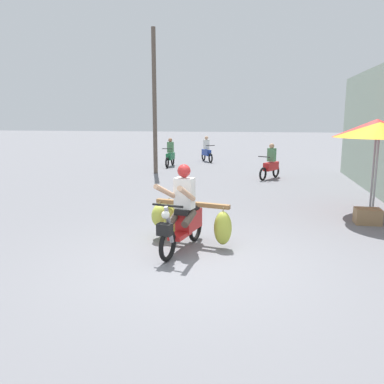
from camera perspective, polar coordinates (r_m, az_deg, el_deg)
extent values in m
plane|color=slate|center=(6.67, 0.67, -10.28)|extent=(120.00, 120.00, 0.00)
torus|color=black|center=(6.68, -3.57, -7.72)|extent=(0.21, 0.56, 0.56)
torus|color=black|center=(7.72, 0.46, -5.13)|extent=(0.21, 0.56, 0.56)
cube|color=red|center=(7.10, -1.74, -6.24)|extent=(0.36, 0.60, 0.08)
cube|color=red|center=(7.40, -0.44, -4.08)|extent=(0.42, 0.69, 0.36)
cube|color=black|center=(7.27, -0.70, -2.55)|extent=(0.39, 0.64, 0.10)
cylinder|color=gray|center=(6.63, -3.37, -4.78)|extent=(0.13, 0.29, 0.69)
cylinder|color=black|center=(6.52, -3.56, -1.99)|extent=(0.55, 0.17, 0.04)
sphere|color=silver|center=(6.48, -3.87, -3.34)|extent=(0.14, 0.14, 0.14)
cube|color=black|center=(6.51, -4.00, -5.47)|extent=(0.27, 0.21, 0.20)
cube|color=red|center=(6.59, -3.60, -5.24)|extent=(0.16, 0.30, 0.04)
cube|color=olive|center=(7.47, 0.02, -1.73)|extent=(1.48, 0.44, 0.08)
cube|color=olive|center=(7.63, 0.55, -1.68)|extent=(1.33, 0.39, 0.06)
ellipsoid|color=#B0BA40|center=(7.80, -3.51, -4.33)|extent=(0.46, 0.42, 0.60)
cylinder|color=#998459|center=(7.72, -3.54, -1.85)|extent=(0.02, 0.02, 0.16)
ellipsoid|color=#B3BD43|center=(7.74, -4.65, -3.50)|extent=(0.36, 0.33, 0.45)
cylinder|color=#998459|center=(7.68, -4.68, -1.72)|extent=(0.02, 0.02, 0.10)
ellipsoid|color=#BEC84E|center=(7.92, -4.36, -3.26)|extent=(0.46, 0.43, 0.49)
cylinder|color=#998459|center=(7.86, -4.39, -1.40)|extent=(0.02, 0.02, 0.09)
ellipsoid|color=#B5BF44|center=(8.06, -3.32, -3.55)|extent=(0.57, 0.54, 0.60)
cylinder|color=#998459|center=(7.98, -3.35, -1.27)|extent=(0.02, 0.02, 0.12)
ellipsoid|color=#ADB73D|center=(7.26, 4.50, -5.26)|extent=(0.35, 0.31, 0.63)
cylinder|color=#998459|center=(7.18, 4.54, -2.65)|extent=(0.02, 0.02, 0.11)
cube|color=silver|center=(7.10, -1.10, -0.16)|extent=(0.38, 0.29, 0.56)
sphere|color=#B22626|center=(7.01, -1.18, 3.10)|extent=(0.24, 0.24, 0.24)
cylinder|color=tan|center=(6.70, -0.78, -0.25)|extent=(0.20, 0.72, 0.39)
cylinder|color=tan|center=(6.87, -3.75, 0.00)|extent=(0.30, 0.71, 0.39)
cylinder|color=#4C4238|center=(7.03, -0.45, -3.86)|extent=(0.23, 0.46, 0.27)
cylinder|color=#4C4238|center=(7.14, -2.51, -3.63)|extent=(0.23, 0.46, 0.27)
torus|color=black|center=(21.04, 2.72, 4.96)|extent=(0.32, 0.50, 0.52)
torus|color=black|center=(22.06, 1.69, 5.24)|extent=(0.32, 0.50, 0.52)
cube|color=navy|center=(21.62, 2.10, 5.76)|extent=(0.64, 0.91, 0.32)
cylinder|color=black|center=(21.03, 2.69, 6.76)|extent=(0.46, 0.27, 0.04)
cube|color=silver|center=(21.60, 2.09, 6.96)|extent=(0.36, 0.32, 0.52)
sphere|color=tan|center=(21.56, 2.12, 7.88)|extent=(0.20, 0.20, 0.20)
torus|color=black|center=(18.92, -3.64, 4.30)|extent=(0.09, 0.52, 0.52)
torus|color=black|center=(19.98, -2.83, 4.65)|extent=(0.09, 0.52, 0.52)
cube|color=#196638|center=(19.52, -3.16, 5.21)|extent=(0.26, 0.90, 0.32)
cylinder|color=black|center=(18.90, -3.62, 6.30)|extent=(0.50, 0.05, 0.04)
cube|color=#4C7F51|center=(19.50, -3.16, 6.53)|extent=(0.30, 0.21, 0.52)
sphere|color=#9E7051|center=(19.46, -3.18, 7.55)|extent=(0.20, 0.20, 0.20)
torus|color=black|center=(15.28, 10.28, 2.59)|extent=(0.32, 0.50, 0.52)
torus|color=black|center=(16.25, 12.11, 3.00)|extent=(0.32, 0.50, 0.52)
cube|color=red|center=(15.82, 11.42, 3.70)|extent=(0.64, 0.91, 0.32)
cylinder|color=black|center=(15.25, 10.45, 5.06)|extent=(0.46, 0.27, 0.04)
cube|color=#4C7F51|center=(15.79, 11.52, 5.33)|extent=(0.36, 0.32, 0.52)
sphere|color=tan|center=(15.75, 11.53, 6.59)|extent=(0.20, 0.20, 0.20)
cylinder|color=#99999E|center=(10.20, 25.13, 2.01)|extent=(0.05, 0.05, 2.04)
cone|color=gold|center=(10.11, 25.63, 8.16)|extent=(2.02, 2.02, 0.35)
cylinder|color=#99999E|center=(10.75, 24.81, 2.37)|extent=(0.05, 0.05, 2.02)
cone|color=red|center=(10.66, 25.30, 8.40)|extent=(2.06, 2.06, 0.45)
cube|color=olive|center=(9.81, 24.18, -3.23)|extent=(0.56, 0.40, 0.36)
cylinder|color=brown|center=(17.07, -5.47, 12.85)|extent=(0.18, 0.18, 6.04)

